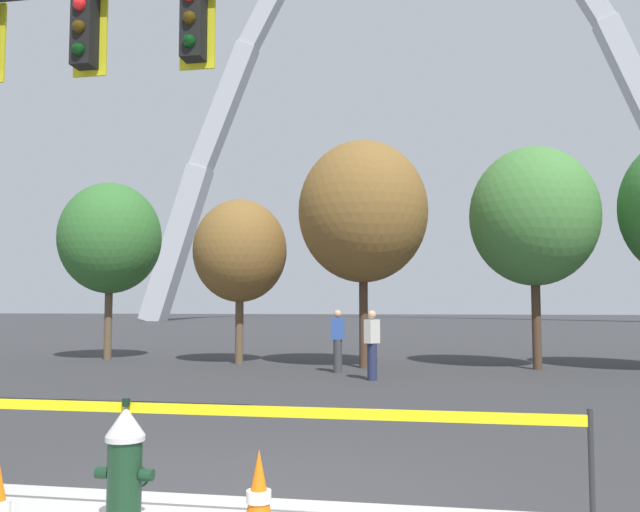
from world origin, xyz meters
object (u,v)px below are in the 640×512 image
(monument_arch, at_px, (419,104))
(pedestrian_standing_center, at_px, (372,344))
(traffic_cone_by_hydrant, at_px, (259,505))
(fire_hydrant, at_px, (125,468))
(pedestrian_walking_left, at_px, (338,340))

(monument_arch, relative_size, pedestrian_standing_center, 38.21)
(traffic_cone_by_hydrant, xyz_separation_m, pedestrian_standing_center, (-0.28, 10.69, 0.46))
(monument_arch, height_order, pedestrian_standing_center, monument_arch)
(monument_arch, bearing_deg, pedestrian_standing_center, -89.83)
(fire_hydrant, distance_m, pedestrian_walking_left, 11.83)
(traffic_cone_by_hydrant, distance_m, pedestrian_standing_center, 10.71)
(pedestrian_standing_center, bearing_deg, pedestrian_walking_left, 124.10)
(traffic_cone_by_hydrant, xyz_separation_m, monument_arch, (-0.43, 63.67, 22.39))
(fire_hydrant, height_order, pedestrian_walking_left, pedestrian_walking_left)
(monument_arch, distance_m, pedestrian_standing_center, 57.33)
(pedestrian_walking_left, bearing_deg, traffic_cone_by_hydrant, -83.92)
(fire_hydrant, relative_size, pedestrian_walking_left, 0.62)
(pedestrian_walking_left, relative_size, pedestrian_standing_center, 1.00)
(fire_hydrant, height_order, monument_arch, monument_arch)
(traffic_cone_by_hydrant, bearing_deg, pedestrian_standing_center, 91.48)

